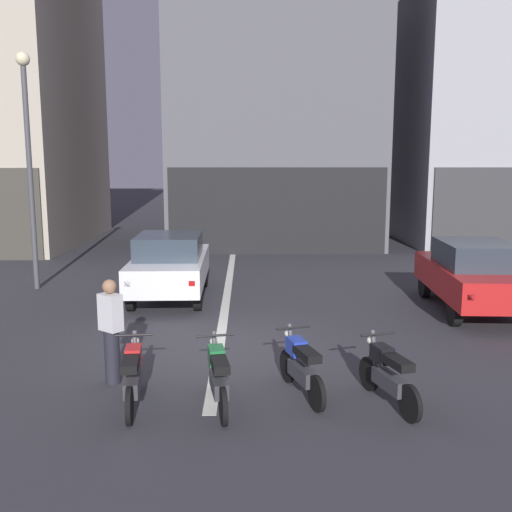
# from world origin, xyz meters

# --- Properties ---
(ground_plane) EXTENTS (120.00, 120.00, 0.00)m
(ground_plane) POSITION_xyz_m (0.00, 0.00, 0.00)
(ground_plane) COLOR #333338
(lane_centre_line) EXTENTS (0.20, 18.00, 0.01)m
(lane_centre_line) POSITION_xyz_m (0.00, 6.00, 0.00)
(lane_centre_line) COLOR silver
(lane_centre_line) RESTS_ON ground
(building_mid_block) EXTENTS (8.33, 7.33, 17.11)m
(building_mid_block) POSITION_xyz_m (1.64, 14.40, 8.54)
(building_mid_block) COLOR #56565B
(building_mid_block) RESTS_ON ground
(car_white_crossing_near) EXTENTS (1.82, 4.13, 1.64)m
(car_white_crossing_near) POSITION_xyz_m (-1.42, 3.93, 0.89)
(car_white_crossing_near) COLOR black
(car_white_crossing_near) RESTS_ON ground
(car_red_parked_kerbside) EXTENTS (1.99, 4.19, 1.64)m
(car_red_parked_kerbside) POSITION_xyz_m (5.77, 2.52, 0.89)
(car_red_parked_kerbside) COLOR black
(car_red_parked_kerbside) RESTS_ON ground
(street_lamp) EXTENTS (0.36, 0.36, 6.21)m
(street_lamp) POSITION_xyz_m (-5.22, 5.07, 3.82)
(street_lamp) COLOR #47474C
(street_lamp) RESTS_ON ground
(motorcycle_red_row_leftmost) EXTENTS (0.55, 1.67, 0.98)m
(motorcycle_red_row_leftmost) POSITION_xyz_m (-1.10, -2.66, 0.46)
(motorcycle_red_row_leftmost) COLOR black
(motorcycle_red_row_leftmost) RESTS_ON ground
(motorcycle_green_row_left_mid) EXTENTS (0.55, 1.66, 0.98)m
(motorcycle_green_row_left_mid) POSITION_xyz_m (0.11, -2.70, 0.46)
(motorcycle_green_row_left_mid) COLOR black
(motorcycle_green_row_left_mid) RESTS_ON ground
(motorcycle_blue_row_centre) EXTENTS (0.64, 1.62, 0.98)m
(motorcycle_blue_row_centre) POSITION_xyz_m (1.33, -2.31, 0.46)
(motorcycle_blue_row_centre) COLOR black
(motorcycle_blue_row_centre) RESTS_ON ground
(motorcycle_black_row_right_mid) EXTENTS (0.63, 1.62, 0.98)m
(motorcycle_black_row_right_mid) POSITION_xyz_m (2.54, -2.66, 0.46)
(motorcycle_black_row_right_mid) COLOR black
(motorcycle_black_row_right_mid) RESTS_ON ground
(person_by_motorcycles) EXTENTS (0.42, 0.40, 1.67)m
(person_by_motorcycles) POSITION_xyz_m (-1.60, -1.77, 0.86)
(person_by_motorcycles) COLOR #23232D
(person_by_motorcycles) RESTS_ON ground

